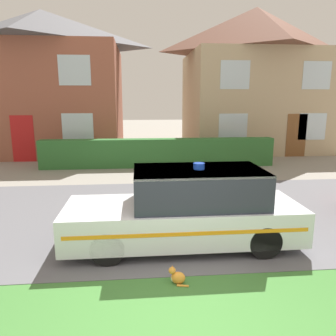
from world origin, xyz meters
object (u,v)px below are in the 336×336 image
(cat, at_px, (177,277))
(house_right, at_px, (254,79))
(house_left, at_px, (45,82))
(police_car, at_px, (188,209))

(cat, distance_m, house_right, 15.65)
(cat, xyz_separation_m, house_left, (-5.45, 13.89, 3.60))
(house_left, bearing_deg, cat, -68.57)
(police_car, relative_size, house_left, 0.56)
(police_car, height_order, house_right, house_right)
(police_car, distance_m, house_right, 14.12)
(house_left, bearing_deg, house_right, 0.33)
(house_left, bearing_deg, police_car, -65.02)
(police_car, height_order, cat, police_car)
(cat, distance_m, house_left, 15.35)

